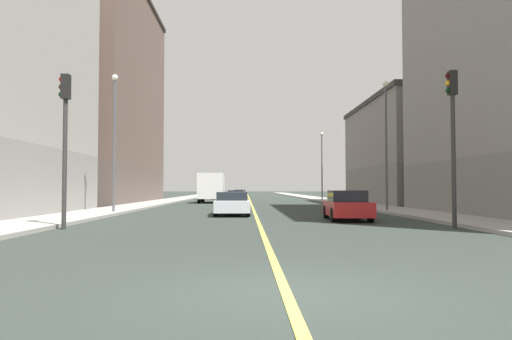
# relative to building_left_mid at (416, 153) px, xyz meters

# --- Properties ---
(ground_plane) EXTENTS (400.00, 400.00, 0.00)m
(ground_plane) POSITION_rel_building_left_mid_xyz_m (-15.33, -36.89, -4.80)
(ground_plane) COLOR #2B332F
(ground_plane) RESTS_ON ground
(sidewalk_left) EXTENTS (3.12, 168.00, 0.15)m
(sidewalk_left) POSITION_rel_building_left_mid_xyz_m (-6.24, 12.11, -4.72)
(sidewalk_left) COLOR #9E9B93
(sidewalk_left) RESTS_ON ground
(sidewalk_right) EXTENTS (3.12, 168.00, 0.15)m
(sidewalk_right) POSITION_rel_building_left_mid_xyz_m (-24.43, 12.11, -4.72)
(sidewalk_right) COLOR #9E9B93
(sidewalk_right) RESTS_ON ground
(lane_center_stripe) EXTENTS (0.16, 154.00, 0.01)m
(lane_center_stripe) POSITION_rel_building_left_mid_xyz_m (-15.33, 12.11, -4.79)
(lane_center_stripe) COLOR #E5D14C
(lane_center_stripe) RESTS_ON ground
(building_left_mid) EXTENTS (9.66, 18.16, 9.58)m
(building_left_mid) POSITION_rel_building_left_mid_xyz_m (0.00, 0.00, 0.00)
(building_left_mid) COLOR slate
(building_left_mid) RESTS_ON ground
(building_right_midblock) EXTENTS (9.66, 22.50, 21.29)m
(building_right_midblock) POSITION_rel_building_left_mid_xyz_m (-30.67, 3.89, 5.85)
(building_right_midblock) COLOR brown
(building_right_midblock) RESTS_ON ground
(traffic_light_left_near) EXTENTS (0.40, 0.32, 5.86)m
(traffic_light_left_near) POSITION_rel_building_left_mid_xyz_m (-8.21, -26.40, -1.00)
(traffic_light_left_near) COLOR #2D2D2D
(traffic_light_left_near) RESTS_ON ground
(traffic_light_right_near) EXTENTS (0.40, 0.32, 5.65)m
(traffic_light_right_near) POSITION_rel_building_left_mid_xyz_m (-22.49, -26.40, -1.12)
(traffic_light_right_near) COLOR #2D2D2D
(traffic_light_right_near) RESTS_ON ground
(street_lamp_left_near) EXTENTS (0.36, 0.36, 7.98)m
(street_lamp_left_near) POSITION_rel_building_left_mid_xyz_m (-7.19, -14.74, 0.12)
(street_lamp_left_near) COLOR #4C4C51
(street_lamp_left_near) RESTS_ON ground
(street_lamp_right_near) EXTENTS (0.36, 0.36, 7.94)m
(street_lamp_right_near) POSITION_rel_building_left_mid_xyz_m (-23.47, -16.27, 0.09)
(street_lamp_right_near) COLOR #4C4C51
(street_lamp_right_near) RESTS_ON ground
(street_lamp_left_far) EXTENTS (0.36, 0.36, 7.67)m
(street_lamp_left_far) POSITION_rel_building_left_mid_xyz_m (-7.19, 9.73, -0.04)
(street_lamp_left_far) COLOR #4C4C51
(street_lamp_left_far) RESTS_ON ground
(car_yellow) EXTENTS (1.99, 4.28, 1.25)m
(car_yellow) POSITION_rel_building_left_mid_xyz_m (-16.66, 25.99, -4.19)
(car_yellow) COLOR gold
(car_yellow) RESTS_ON ground
(car_silver) EXTENTS (2.02, 4.62, 1.27)m
(car_silver) POSITION_rel_building_left_mid_xyz_m (-16.64, -17.60, -4.16)
(car_silver) COLOR silver
(car_silver) RESTS_ON ground
(car_blue) EXTENTS (1.89, 4.52, 1.27)m
(car_blue) POSITION_rel_building_left_mid_xyz_m (-16.84, 3.99, -4.17)
(car_blue) COLOR #23389E
(car_blue) RESTS_ON ground
(car_red) EXTENTS (1.96, 4.22, 1.38)m
(car_red) POSITION_rel_building_left_mid_xyz_m (-11.18, -21.79, -4.13)
(car_red) COLOR red
(car_red) RESTS_ON ground
(car_teal) EXTENTS (1.95, 4.09, 1.23)m
(car_teal) POSITION_rel_building_left_mid_xyz_m (-19.37, 20.12, -4.19)
(car_teal) COLOR #196670
(car_teal) RESTS_ON ground
(box_truck) EXTENTS (2.50, 6.51, 2.93)m
(box_truck) POSITION_rel_building_left_mid_xyz_m (-19.26, 4.13, -3.22)
(box_truck) COLOR beige
(box_truck) RESTS_ON ground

